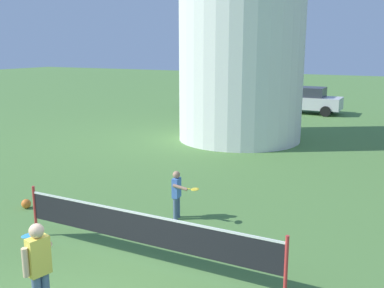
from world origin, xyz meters
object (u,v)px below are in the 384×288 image
(player_far, at_px, (177,192))
(parked_car_silver, at_px, (303,99))
(tennis_net, at_px, (142,229))
(player_near, at_px, (38,264))
(stray_ball, at_px, (26,204))
(parked_car_blue, at_px, (216,95))

(player_far, bearing_deg, parked_car_silver, 94.74)
(tennis_net, relative_size, parked_car_silver, 1.23)
(player_near, relative_size, stray_ball, 6.21)
(player_far, distance_m, stray_ball, 3.89)
(player_near, xyz_separation_m, parked_car_silver, (-1.53, 22.38, -0.01))
(stray_ball, relative_size, parked_car_silver, 0.05)
(tennis_net, relative_size, player_near, 3.74)
(player_near, bearing_deg, player_far, 90.43)
(tennis_net, bearing_deg, player_near, -102.73)
(player_near, xyz_separation_m, player_far, (-0.03, 4.26, -0.17))
(parked_car_blue, distance_m, parked_car_silver, 5.62)
(player_far, bearing_deg, stray_ball, -162.76)
(player_far, distance_m, parked_car_blue, 19.22)
(player_near, relative_size, player_far, 1.27)
(tennis_net, xyz_separation_m, parked_car_silver, (-1.99, 20.34, 0.12))
(parked_car_silver, bearing_deg, parked_car_blue, -177.36)
(player_near, bearing_deg, stray_ball, 139.93)
(parked_car_blue, height_order, parked_car_silver, same)
(parked_car_blue, bearing_deg, tennis_net, -69.25)
(stray_ball, xyz_separation_m, parked_car_blue, (-3.44, 19.00, 0.69))
(tennis_net, xyz_separation_m, parked_car_blue, (-7.61, 20.08, 0.12))
(tennis_net, bearing_deg, player_far, 102.51)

